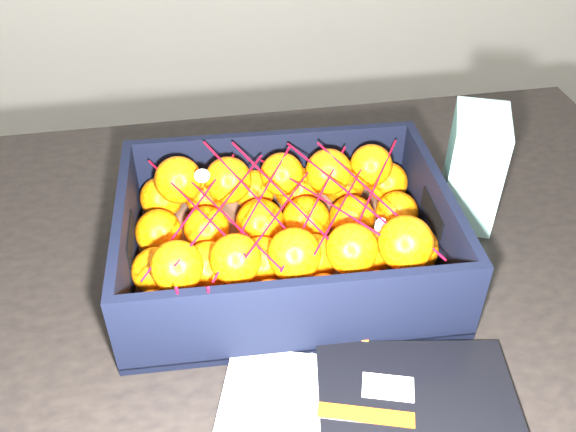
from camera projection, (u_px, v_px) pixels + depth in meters
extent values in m
cube|color=black|center=(298.00, 269.00, 0.87)|extent=(1.24, 0.86, 0.04)
cylinder|color=black|center=(14.00, 306.00, 1.32)|extent=(0.06, 0.06, 0.71)
cylinder|color=black|center=(514.00, 260.00, 1.43)|extent=(0.06, 0.06, 0.71)
cube|color=#EE510C|center=(338.00, 320.00, 0.75)|extent=(0.09, 0.07, 0.00)
cube|color=white|center=(388.00, 387.00, 0.67)|extent=(0.06, 0.05, 0.00)
cube|color=#EE510C|center=(366.00, 415.00, 0.65)|extent=(0.10, 0.04, 0.00)
cube|color=brown|center=(285.00, 262.00, 0.84)|extent=(0.41, 0.31, 0.01)
cube|color=black|center=(272.00, 167.00, 0.93)|extent=(0.41, 0.01, 0.12)
cube|color=black|center=(302.00, 319.00, 0.70)|extent=(0.41, 0.01, 0.12)
cube|color=black|center=(127.00, 246.00, 0.79)|extent=(0.01, 0.29, 0.12)
cube|color=black|center=(436.00, 220.00, 0.83)|extent=(0.01, 0.29, 0.12)
sphere|color=#FC6C05|center=(155.00, 318.00, 0.72)|extent=(0.06, 0.06, 0.06)
sphere|color=#FC6C05|center=(155.00, 271.00, 0.78)|extent=(0.06, 0.06, 0.06)
sphere|color=#FC6C05|center=(159.00, 232.00, 0.83)|extent=(0.06, 0.06, 0.06)
sphere|color=#FC6C05|center=(161.00, 198.00, 0.89)|extent=(0.06, 0.06, 0.06)
sphere|color=#FC6C05|center=(213.00, 312.00, 0.72)|extent=(0.06, 0.06, 0.06)
sphere|color=#FC6C05|center=(209.00, 267.00, 0.78)|extent=(0.07, 0.07, 0.07)
sphere|color=#FC6C05|center=(207.00, 229.00, 0.84)|extent=(0.06, 0.06, 0.06)
sphere|color=#FC6C05|center=(206.00, 195.00, 0.90)|extent=(0.06, 0.06, 0.06)
sphere|color=#FC6C05|center=(271.00, 306.00, 0.73)|extent=(0.06, 0.06, 0.06)
sphere|color=#FC6C05|center=(263.00, 262.00, 0.79)|extent=(0.06, 0.06, 0.06)
sphere|color=#FC6C05|center=(260.00, 223.00, 0.85)|extent=(0.07, 0.07, 0.07)
sphere|color=#FC6C05|center=(254.00, 191.00, 0.91)|extent=(0.06, 0.06, 0.06)
sphere|color=#FC6C05|center=(324.00, 301.00, 0.74)|extent=(0.06, 0.06, 0.06)
sphere|color=#FC6C05|center=(314.00, 258.00, 0.79)|extent=(0.06, 0.06, 0.06)
sphere|color=#FC6C05|center=(306.00, 220.00, 0.85)|extent=(0.07, 0.07, 0.07)
sphere|color=#FC6C05|center=(296.00, 189.00, 0.91)|extent=(0.06, 0.06, 0.06)
sphere|color=#FC6C05|center=(378.00, 297.00, 0.74)|extent=(0.06, 0.06, 0.06)
sphere|color=#FC6C05|center=(367.00, 253.00, 0.80)|extent=(0.06, 0.06, 0.06)
sphere|color=#FC6C05|center=(352.00, 218.00, 0.86)|extent=(0.06, 0.06, 0.06)
sphere|color=#FC6C05|center=(344.00, 184.00, 0.92)|extent=(0.06, 0.06, 0.06)
sphere|color=#FC6C05|center=(433.00, 292.00, 0.75)|extent=(0.06, 0.06, 0.06)
sphere|color=#FC6C05|center=(413.00, 249.00, 0.81)|extent=(0.06, 0.06, 0.06)
sphere|color=#FC6C05|center=(397.00, 213.00, 0.87)|extent=(0.06, 0.06, 0.06)
sphere|color=#FC6C05|center=(387.00, 182.00, 0.92)|extent=(0.06, 0.06, 0.06)
sphere|color=#FC6C05|center=(177.00, 267.00, 0.71)|extent=(0.06, 0.06, 0.06)
sphere|color=#FC6C05|center=(178.00, 180.00, 0.84)|extent=(0.06, 0.06, 0.06)
sphere|color=#FC6C05|center=(235.00, 259.00, 0.72)|extent=(0.06, 0.06, 0.06)
sphere|color=#FC6C05|center=(228.00, 180.00, 0.84)|extent=(0.06, 0.06, 0.06)
sphere|color=#FC6C05|center=(294.00, 255.00, 0.73)|extent=(0.06, 0.06, 0.06)
sphere|color=#FC6C05|center=(282.00, 174.00, 0.85)|extent=(0.06, 0.06, 0.06)
sphere|color=#FC6C05|center=(352.00, 249.00, 0.73)|extent=(0.06, 0.06, 0.06)
sphere|color=#FC6C05|center=(329.00, 172.00, 0.86)|extent=(0.06, 0.06, 0.06)
sphere|color=#FC6C05|center=(406.00, 243.00, 0.74)|extent=(0.07, 0.07, 0.07)
sphere|color=#FC6C05|center=(371.00, 165.00, 0.87)|extent=(0.06, 0.06, 0.06)
cylinder|color=red|center=(192.00, 203.00, 0.77)|extent=(0.12, 0.22, 0.01)
cylinder|color=red|center=(224.00, 214.00, 0.77)|extent=(0.12, 0.22, 0.01)
cylinder|color=red|center=(253.00, 195.00, 0.78)|extent=(0.12, 0.22, 0.03)
cylinder|color=red|center=(284.00, 195.00, 0.78)|extent=(0.12, 0.22, 0.03)
cylinder|color=red|center=(314.00, 194.00, 0.79)|extent=(0.12, 0.21, 0.04)
cylinder|color=red|center=(344.00, 189.00, 0.79)|extent=(0.12, 0.22, 0.01)
cylinder|color=red|center=(377.00, 197.00, 0.78)|extent=(0.12, 0.21, 0.04)
cylinder|color=red|center=(192.00, 211.00, 0.77)|extent=(0.12, 0.22, 0.02)
cylinder|color=red|center=(223.00, 204.00, 0.77)|extent=(0.12, 0.22, 0.01)
cylinder|color=red|center=(255.00, 208.00, 0.77)|extent=(0.12, 0.21, 0.03)
cylinder|color=red|center=(285.00, 203.00, 0.78)|extent=(0.12, 0.22, 0.03)
cylinder|color=red|center=(316.00, 203.00, 0.78)|extent=(0.12, 0.22, 0.02)
cylinder|color=red|center=(345.00, 198.00, 0.79)|extent=(0.12, 0.22, 0.02)
cylinder|color=red|center=(374.00, 189.00, 0.80)|extent=(0.12, 0.22, 0.00)
cylinder|color=red|center=(181.00, 305.00, 0.67)|extent=(0.00, 0.03, 0.09)
cylinder|color=red|center=(209.00, 303.00, 0.68)|extent=(0.01, 0.04, 0.08)
cube|color=white|center=(473.00, 168.00, 0.89)|extent=(0.10, 0.13, 0.16)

